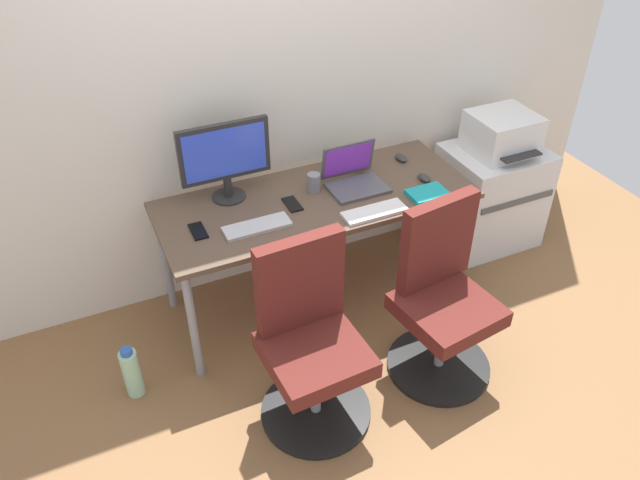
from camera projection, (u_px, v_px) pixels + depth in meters
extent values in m
plane|color=brown|center=(317.00, 297.00, 3.76)|extent=(5.28, 5.28, 0.00)
cube|color=silver|center=(283.00, 64.00, 3.29)|extent=(4.40, 0.04, 2.60)
cube|color=brown|center=(316.00, 200.00, 3.35)|extent=(1.70, 0.68, 0.03)
cylinder|color=gray|center=(193.00, 326.00, 3.08)|extent=(0.04, 0.04, 0.68)
cylinder|color=gray|center=(463.00, 245.00, 3.61)|extent=(0.04, 0.04, 0.68)
cylinder|color=gray|center=(165.00, 260.00, 3.50)|extent=(0.04, 0.04, 0.68)
cylinder|color=gray|center=(410.00, 196.00, 4.04)|extent=(0.04, 0.04, 0.68)
cylinder|color=black|center=(316.00, 411.00, 3.07)|extent=(0.54, 0.54, 0.03)
cylinder|color=gray|center=(316.00, 386.00, 2.96)|extent=(0.05, 0.05, 0.34)
cube|color=#591E19|center=(315.00, 355.00, 2.83)|extent=(0.46, 0.46, 0.09)
cube|color=#591E19|center=(300.00, 282.00, 2.80)|extent=(0.42, 0.09, 0.48)
cylinder|color=black|center=(438.00, 365.00, 3.31)|extent=(0.54, 0.54, 0.03)
cylinder|color=gray|center=(442.00, 340.00, 3.20)|extent=(0.05, 0.05, 0.34)
cube|color=#591E19|center=(447.00, 310.00, 3.07)|extent=(0.50, 0.50, 0.09)
cube|color=#591E19|center=(437.00, 242.00, 3.04)|extent=(0.43, 0.13, 0.48)
cube|color=silver|center=(490.00, 196.00, 4.05)|extent=(0.60, 0.49, 0.66)
cube|color=#4C4C4C|center=(518.00, 202.00, 3.81)|extent=(0.54, 0.01, 0.04)
cube|color=silver|center=(502.00, 133.00, 3.78)|extent=(0.38, 0.34, 0.24)
cube|color=#262626|center=(521.00, 156.00, 3.67)|extent=(0.27, 0.06, 0.01)
cylinder|color=#A5D8B2|center=(132.00, 373.00, 3.10)|extent=(0.09, 0.09, 0.28)
cylinder|color=#2D59B2|center=(126.00, 352.00, 3.01)|extent=(0.06, 0.06, 0.03)
cylinder|color=#262626|center=(229.00, 196.00, 3.34)|extent=(0.18, 0.18, 0.01)
cylinder|color=#262626|center=(228.00, 187.00, 3.30)|extent=(0.04, 0.04, 0.11)
cube|color=#262626|center=(224.00, 151.00, 3.18)|extent=(0.48, 0.03, 0.31)
cube|color=blue|center=(225.00, 153.00, 3.16)|extent=(0.43, 0.00, 0.26)
cube|color=#4C4C51|center=(358.00, 188.00, 3.40)|extent=(0.31, 0.22, 0.02)
cube|color=#4C4C51|center=(348.00, 159.00, 3.43)|extent=(0.31, 0.05, 0.21)
cube|color=purple|center=(348.00, 160.00, 3.42)|extent=(0.28, 0.04, 0.18)
cube|color=#B7B7B7|center=(257.00, 227.00, 3.11)|extent=(0.34, 0.12, 0.02)
cube|color=silver|center=(374.00, 212.00, 3.21)|extent=(0.34, 0.12, 0.02)
ellipsoid|color=#2D2D2D|center=(424.00, 178.00, 3.47)|extent=(0.06, 0.10, 0.03)
ellipsoid|color=#2D2D2D|center=(401.00, 158.00, 3.66)|extent=(0.06, 0.10, 0.03)
cylinder|color=green|center=(357.00, 161.00, 3.56)|extent=(0.08, 0.08, 0.09)
cylinder|color=slate|center=(314.00, 183.00, 3.36)|extent=(0.07, 0.07, 0.10)
cube|color=black|center=(292.00, 204.00, 3.28)|extent=(0.07, 0.14, 0.01)
cube|color=black|center=(198.00, 231.00, 3.09)|extent=(0.07, 0.14, 0.01)
cube|color=teal|center=(428.00, 194.00, 3.34)|extent=(0.21, 0.15, 0.03)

